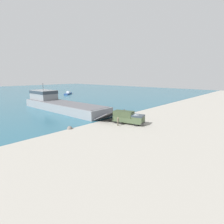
{
  "coord_description": "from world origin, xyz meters",
  "views": [
    {
      "loc": [
        -30.57,
        -22.25,
        10.43
      ],
      "look_at": [
        -0.92,
        5.11,
        2.14
      ],
      "focal_mm": 28.0,
      "sensor_mm": 36.0,
      "label": 1
    }
  ],
  "objects_px": {
    "landing_craft": "(58,103)",
    "military_truck": "(128,117)",
    "soldier_on_ramp": "(118,121)",
    "moored_boat_a": "(68,93)"
  },
  "relations": [
    {
      "from": "landing_craft",
      "to": "military_truck",
      "type": "height_order",
      "value": "landing_craft"
    },
    {
      "from": "soldier_on_ramp",
      "to": "moored_boat_a",
      "type": "relative_size",
      "value": 0.22
    },
    {
      "from": "military_truck",
      "to": "moored_boat_a",
      "type": "distance_m",
      "value": 70.41
    },
    {
      "from": "landing_craft",
      "to": "soldier_on_ramp",
      "type": "distance_m",
      "value": 26.76
    },
    {
      "from": "landing_craft",
      "to": "moored_boat_a",
      "type": "distance_m",
      "value": 47.2
    },
    {
      "from": "landing_craft",
      "to": "soldier_on_ramp",
      "type": "relative_size",
      "value": 21.19
    },
    {
      "from": "military_truck",
      "to": "soldier_on_ramp",
      "type": "xyz_separation_m",
      "value": [
        -2.75,
        0.61,
        -0.38
      ]
    },
    {
      "from": "moored_boat_a",
      "to": "soldier_on_ramp",
      "type": "bearing_deg",
      "value": 115.28
    },
    {
      "from": "soldier_on_ramp",
      "to": "moored_boat_a",
      "type": "xyz_separation_m",
      "value": [
        29.99,
        64.32,
        -0.47
      ]
    },
    {
      "from": "military_truck",
      "to": "soldier_on_ramp",
      "type": "relative_size",
      "value": 4.03
    }
  ]
}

